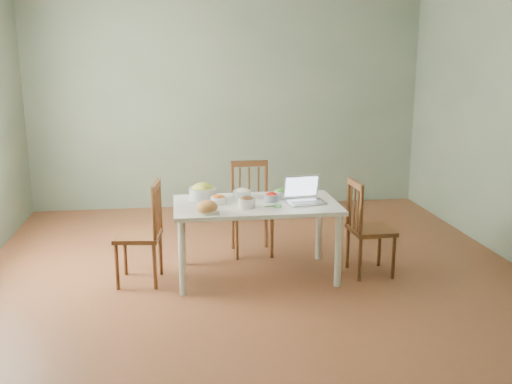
{
  "coord_description": "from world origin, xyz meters",
  "views": [
    {
      "loc": [
        -0.68,
        -4.97,
        1.98
      ],
      "look_at": [
        0.01,
        -0.04,
        0.78
      ],
      "focal_mm": 40.88,
      "sensor_mm": 36.0,
      "label": 1
    }
  ],
  "objects": [
    {
      "name": "basil_bunch",
      "position": [
        0.14,
        -0.17,
        0.69
      ],
      "size": [
        0.18,
        0.18,
        0.02
      ],
      "primitive_type": null,
      "color": "#225F24",
      "rests_on": "dining_table"
    },
    {
      "name": "bowl_mushroom",
      "position": [
        -0.09,
        -0.18,
        0.73
      ],
      "size": [
        0.18,
        0.18,
        0.1
      ],
      "primitive_type": null,
      "rotation": [
        0.0,
        0.0,
        -0.23
      ],
      "color": "#46261D",
      "rests_on": "dining_table"
    },
    {
      "name": "floor",
      "position": [
        0.0,
        0.0,
        0.0
      ],
      "size": [
        5.0,
        5.0,
        0.0
      ],
      "primitive_type": "cube",
      "color": "brown",
      "rests_on": "ground"
    },
    {
      "name": "bowl_carrot",
      "position": [
        -0.32,
        -0.01,
        0.72
      ],
      "size": [
        0.18,
        0.18,
        0.08
      ],
      "primitive_type": null,
      "rotation": [
        0.0,
        0.0,
        -0.41
      ],
      "color": "orange",
      "rests_on": "dining_table"
    },
    {
      "name": "bread_boule",
      "position": [
        -0.43,
        -0.32,
        0.74
      ],
      "size": [
        0.23,
        0.23,
        0.11
      ],
      "primitive_type": "ellipsoid",
      "rotation": [
        0.0,
        0.0,
        0.41
      ],
      "color": "#CA8342",
      "rests_on": "dining_table"
    },
    {
      "name": "flatbread",
      "position": [
        0.3,
        0.27,
        0.69
      ],
      "size": [
        0.19,
        0.19,
        0.02
      ],
      "primitive_type": "cylinder",
      "rotation": [
        0.0,
        0.0,
        0.07
      ],
      "color": "#E8BB82",
      "rests_on": "dining_table"
    },
    {
      "name": "dining_table",
      "position": [
        0.01,
        -0.04,
        0.34
      ],
      "size": [
        1.45,
        0.81,
        0.68
      ],
      "primitive_type": null,
      "color": "white",
      "rests_on": "floor"
    },
    {
      "name": "bowl_redpep",
      "position": [
        0.16,
        0.01,
        0.72
      ],
      "size": [
        0.16,
        0.16,
        0.08
      ],
      "primitive_type": null,
      "rotation": [
        0.0,
        0.0,
        0.24
      ],
      "color": "red",
      "rests_on": "dining_table"
    },
    {
      "name": "bowl_squash",
      "position": [
        -0.44,
        0.16,
        0.75
      ],
      "size": [
        0.34,
        0.34,
        0.15
      ],
      "primitive_type": null,
      "rotation": [
        0.0,
        0.0,
        -0.42
      ],
      "color": "gold",
      "rests_on": "dining_table"
    },
    {
      "name": "wall_back",
      "position": [
        0.0,
        2.5,
        1.35
      ],
      "size": [
        5.0,
        0.0,
        2.7
      ],
      "primitive_type": "cube",
      "color": "gray",
      "rests_on": "ground"
    },
    {
      "name": "chair_far",
      "position": [
        0.05,
        0.56,
        0.46
      ],
      "size": [
        0.41,
        0.39,
        0.92
      ],
      "primitive_type": null,
      "rotation": [
        0.0,
        0.0,
        0.02
      ],
      "color": "#371D0E",
      "rests_on": "floor"
    },
    {
      "name": "bowl_onion",
      "position": [
        -0.09,
        0.16,
        0.72
      ],
      "size": [
        0.22,
        0.22,
        0.09
      ],
      "primitive_type": null,
      "rotation": [
        0.0,
        0.0,
        0.43
      ],
      "color": "white",
      "rests_on": "dining_table"
    },
    {
      "name": "chair_left",
      "position": [
        -1.02,
        -0.05,
        0.45
      ],
      "size": [
        0.42,
        0.44,
        0.9
      ],
      "primitive_type": null,
      "rotation": [
        0.0,
        0.0,
        -1.69
      ],
      "color": "#371D0E",
      "rests_on": "floor"
    },
    {
      "name": "laptop",
      "position": [
        0.45,
        -0.11,
        0.79
      ],
      "size": [
        0.36,
        0.32,
        0.23
      ],
      "primitive_type": null,
      "rotation": [
        0.0,
        0.0,
        0.11
      ],
      "color": "silver",
      "rests_on": "dining_table"
    },
    {
      "name": "butter_stick",
      "position": [
        -0.4,
        -0.37,
        0.7
      ],
      "size": [
        0.12,
        0.04,
        0.03
      ],
      "primitive_type": "cube",
      "rotation": [
        0.0,
        0.0,
        0.03
      ],
      "color": "beige",
      "rests_on": "dining_table"
    },
    {
      "name": "wall_front",
      "position": [
        0.0,
        -2.5,
        1.35
      ],
      "size": [
        5.0,
        0.0,
        2.7
      ],
      "primitive_type": "cube",
      "color": "gray",
      "rests_on": "ground"
    },
    {
      "name": "bowl_broccoli",
      "position": [
        0.27,
        0.12,
        0.72
      ],
      "size": [
        0.16,
        0.16,
        0.09
      ],
      "primitive_type": null,
      "rotation": [
        0.0,
        0.0,
        0.16
      ],
      "color": "#315B25",
      "rests_on": "dining_table"
    },
    {
      "name": "chair_right",
      "position": [
        1.05,
        -0.13,
        0.44
      ],
      "size": [
        0.38,
        0.4,
        0.87
      ],
      "primitive_type": null,
      "rotation": [
        0.0,
        0.0,
        1.61
      ],
      "color": "#371D0E",
      "rests_on": "floor"
    }
  ]
}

